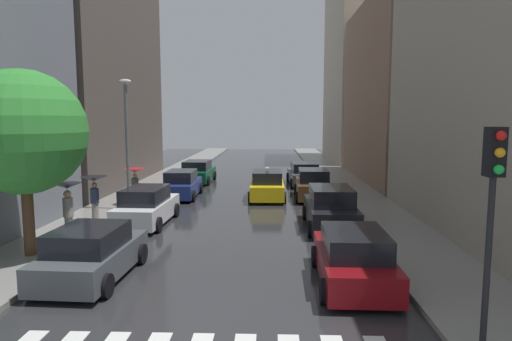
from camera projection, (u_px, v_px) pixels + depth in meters
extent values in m
cube|color=#2A2A2D|center=(250.00, 186.00, 30.39)|extent=(28.00, 72.00, 0.04)
cube|color=gray|center=(157.00, 184.00, 30.59)|extent=(3.00, 72.00, 0.15)
cube|color=gray|center=(344.00, 185.00, 30.17)|extent=(3.00, 72.00, 0.15)
cube|color=#564C47|center=(86.00, 14.00, 29.51)|extent=(6.00, 15.91, 23.10)
cube|color=#8C6B56|center=(403.00, 93.00, 31.89)|extent=(6.00, 14.82, 12.86)
cube|color=#B2A38C|center=(360.00, 67.00, 47.25)|extent=(6.00, 14.63, 20.08)
cube|color=#474C51|center=(93.00, 259.00, 12.70)|extent=(2.12, 4.17, 0.75)
cube|color=black|center=(88.00, 238.00, 12.41)|extent=(1.80, 2.32, 0.62)
cylinder|color=black|center=(82.00, 252.00, 14.13)|extent=(0.25, 0.65, 0.64)
cylinder|color=black|center=(141.00, 254.00, 13.98)|extent=(0.25, 0.65, 0.64)
cylinder|color=black|center=(34.00, 284.00, 11.46)|extent=(0.25, 0.65, 0.64)
cylinder|color=black|center=(106.00, 286.00, 11.31)|extent=(0.25, 0.65, 0.64)
cube|color=silver|center=(147.00, 211.00, 19.27)|extent=(1.95, 4.45, 0.81)
cube|color=black|center=(145.00, 195.00, 18.96)|extent=(1.67, 2.47, 0.66)
cylinder|color=black|center=(138.00, 210.00, 20.80)|extent=(0.24, 0.65, 0.64)
cylinder|color=black|center=(176.00, 210.00, 20.67)|extent=(0.24, 0.65, 0.64)
cylinder|color=black|center=(115.00, 224.00, 17.92)|extent=(0.24, 0.65, 0.64)
cylinder|color=black|center=(158.00, 225.00, 17.80)|extent=(0.24, 0.65, 0.64)
cube|color=navy|center=(182.00, 188.00, 25.76)|extent=(1.79, 4.30, 0.79)
cube|color=black|center=(181.00, 176.00, 25.47)|extent=(1.56, 2.37, 0.64)
cylinder|color=black|center=(172.00, 188.00, 27.22)|extent=(0.23, 0.64, 0.64)
cylinder|color=black|center=(200.00, 188.00, 27.17)|extent=(0.23, 0.64, 0.64)
cylinder|color=black|center=(161.00, 196.00, 24.41)|extent=(0.23, 0.64, 0.64)
cylinder|color=black|center=(193.00, 196.00, 24.37)|extent=(0.23, 0.64, 0.64)
cube|color=#0C4C2D|center=(198.00, 175.00, 31.85)|extent=(2.08, 4.52, 0.78)
cube|color=black|center=(197.00, 165.00, 31.55)|extent=(1.78, 2.51, 0.64)
cylinder|color=black|center=(189.00, 175.00, 33.40)|extent=(0.24, 0.65, 0.64)
cylinder|color=black|center=(214.00, 175.00, 33.28)|extent=(0.24, 0.65, 0.64)
cylinder|color=black|center=(180.00, 181.00, 30.48)|extent=(0.24, 0.65, 0.64)
cylinder|color=black|center=(208.00, 181.00, 30.36)|extent=(0.24, 0.65, 0.64)
cube|color=maroon|center=(353.00, 264.00, 12.29)|extent=(1.94, 4.32, 0.76)
cube|color=black|center=(355.00, 242.00, 11.99)|extent=(1.68, 2.39, 0.62)
cylinder|color=black|center=(315.00, 256.00, 13.76)|extent=(0.23, 0.64, 0.64)
cylinder|color=black|center=(375.00, 257.00, 13.67)|extent=(0.23, 0.64, 0.64)
cylinder|color=black|center=(325.00, 291.00, 10.96)|extent=(0.23, 0.64, 0.64)
cylinder|color=black|center=(400.00, 293.00, 10.86)|extent=(0.23, 0.64, 0.64)
cube|color=black|center=(330.00, 213.00, 18.56)|extent=(1.92, 4.53, 0.88)
cube|color=black|center=(331.00, 196.00, 18.24)|extent=(1.68, 2.50, 0.72)
cylinder|color=black|center=(305.00, 213.00, 20.11)|extent=(0.22, 0.64, 0.64)
cylinder|color=black|center=(347.00, 213.00, 20.04)|extent=(0.22, 0.64, 0.64)
cylinder|color=black|center=(311.00, 229.00, 17.15)|extent=(0.22, 0.64, 0.64)
cylinder|color=black|center=(360.00, 229.00, 17.08)|extent=(0.22, 0.64, 0.64)
cube|color=brown|center=(313.00, 188.00, 25.24)|extent=(1.95, 4.22, 0.86)
cube|color=black|center=(313.00, 175.00, 24.94)|extent=(1.68, 2.34, 0.70)
cylinder|color=black|center=(296.00, 189.00, 26.69)|extent=(0.24, 0.65, 0.64)
cylinder|color=black|center=(327.00, 190.00, 26.59)|extent=(0.24, 0.65, 0.64)
cylinder|color=black|center=(298.00, 197.00, 23.96)|extent=(0.24, 0.65, 0.64)
cylinder|color=black|center=(332.00, 198.00, 23.85)|extent=(0.24, 0.65, 0.64)
cube|color=#474C51|center=(304.00, 177.00, 30.67)|extent=(2.09, 4.66, 0.77)
cube|color=black|center=(304.00, 167.00, 30.36)|extent=(1.78, 2.59, 0.63)
cylinder|color=black|center=(288.00, 177.00, 32.19)|extent=(0.25, 0.65, 0.64)
cylinder|color=black|center=(314.00, 177.00, 32.21)|extent=(0.25, 0.65, 0.64)
cylinder|color=black|center=(292.00, 183.00, 29.19)|extent=(0.25, 0.65, 0.64)
cylinder|color=black|center=(320.00, 183.00, 29.21)|extent=(0.25, 0.65, 0.64)
cube|color=yellow|center=(267.00, 189.00, 25.42)|extent=(1.88, 4.57, 0.80)
cube|color=black|center=(267.00, 177.00, 25.11)|extent=(1.65, 2.52, 0.65)
cube|color=#F2EDCC|center=(267.00, 169.00, 25.06)|extent=(0.20, 0.36, 0.18)
cylinder|color=black|center=(252.00, 189.00, 26.97)|extent=(0.22, 0.64, 0.64)
cylinder|color=black|center=(282.00, 189.00, 26.92)|extent=(0.22, 0.64, 0.64)
cylinder|color=black|center=(250.00, 197.00, 23.98)|extent=(0.22, 0.64, 0.64)
cylinder|color=black|center=(284.00, 198.00, 23.93)|extent=(0.22, 0.64, 0.64)
cylinder|color=gray|center=(69.00, 229.00, 16.08)|extent=(0.28, 0.28, 0.89)
cylinder|color=gray|center=(68.00, 207.00, 15.99)|extent=(0.36, 0.36, 0.70)
sphere|color=tan|center=(67.00, 194.00, 15.93)|extent=(0.28, 0.28, 0.28)
cone|color=black|center=(67.00, 186.00, 15.89)|extent=(1.00, 1.00, 0.20)
cylinder|color=#333338|center=(67.00, 197.00, 15.94)|extent=(0.02, 0.02, 0.79)
cylinder|color=#38513D|center=(135.00, 197.00, 22.83)|extent=(0.28, 0.28, 0.77)
cylinder|color=#38513D|center=(135.00, 184.00, 22.75)|extent=(0.36, 0.36, 0.61)
sphere|color=tan|center=(135.00, 176.00, 22.70)|extent=(0.24, 0.24, 0.24)
cone|color=red|center=(135.00, 170.00, 22.67)|extent=(1.10, 1.10, 0.20)
cylinder|color=#333338|center=(135.00, 177.00, 22.71)|extent=(0.02, 0.02, 0.71)
cylinder|color=gray|center=(95.00, 212.00, 19.03)|extent=(0.28, 0.28, 0.82)
cylinder|color=navy|center=(95.00, 196.00, 18.95)|extent=(0.36, 0.36, 0.65)
sphere|color=tan|center=(94.00, 185.00, 18.89)|extent=(0.26, 0.26, 0.26)
cone|color=black|center=(94.00, 179.00, 18.86)|extent=(1.11, 1.11, 0.20)
cylinder|color=#333338|center=(94.00, 187.00, 18.90)|extent=(0.02, 0.02, 0.74)
cylinder|color=#513823|center=(29.00, 220.00, 14.32)|extent=(0.36, 0.36, 2.32)
sphere|color=#308431|center=(23.00, 132.00, 13.99)|extent=(3.98, 3.98, 3.98)
cylinder|color=black|center=(487.00, 267.00, 8.18)|extent=(0.12, 0.12, 3.40)
cube|color=black|center=(495.00, 152.00, 7.93)|extent=(0.30, 0.30, 0.90)
sphere|color=red|center=(501.00, 136.00, 7.71)|extent=(0.18, 0.18, 0.18)
sphere|color=#F2A519|center=(500.00, 153.00, 7.75)|extent=(0.18, 0.18, 0.18)
sphere|color=green|center=(499.00, 170.00, 7.78)|extent=(0.18, 0.18, 0.18)
cylinder|color=#595B60|center=(127.00, 148.00, 21.39)|extent=(0.16, 0.16, 6.05)
ellipsoid|color=beige|center=(125.00, 82.00, 21.02)|extent=(0.60, 0.28, 0.24)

